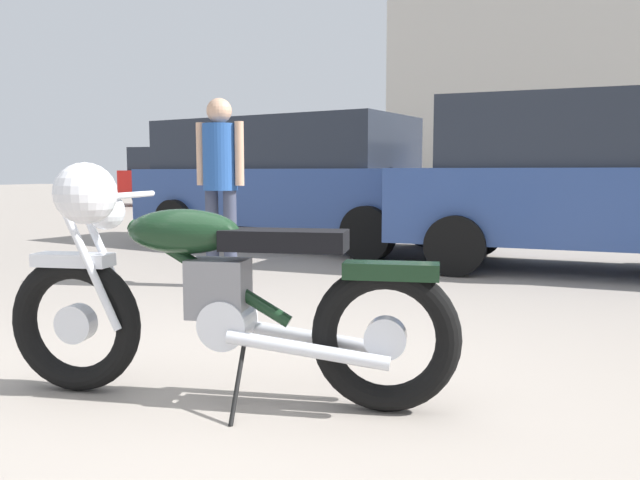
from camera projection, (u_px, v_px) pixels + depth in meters
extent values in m
plane|color=gray|center=(227.00, 416.00, 2.67)|extent=(80.00, 80.00, 0.00)
torus|color=black|center=(76.00, 324.00, 2.96)|extent=(0.65, 0.22, 0.64)
cylinder|color=silver|center=(76.00, 324.00, 2.96)|extent=(0.19, 0.11, 0.18)
torus|color=black|center=(386.00, 338.00, 2.70)|extent=(0.65, 0.22, 0.64)
cylinder|color=silver|center=(386.00, 338.00, 2.70)|extent=(0.19, 0.11, 0.18)
cube|color=silver|center=(73.00, 260.00, 2.93)|extent=(0.38, 0.19, 0.06)
cube|color=black|center=(391.00, 271.00, 2.67)|extent=(0.42, 0.20, 0.07)
cylinder|color=silver|center=(90.00, 266.00, 2.83)|extent=(0.29, 0.09, 0.58)
cylinder|color=silver|center=(107.00, 262.00, 2.98)|extent=(0.29, 0.09, 0.58)
sphere|color=silver|center=(106.00, 211.00, 2.87)|extent=(0.17, 0.17, 0.17)
cylinder|color=silver|center=(122.00, 196.00, 2.85)|extent=(0.14, 0.62, 0.03)
sphere|color=silver|center=(85.00, 193.00, 2.55)|extent=(0.25, 0.25, 0.25)
cylinder|color=black|center=(209.00, 273.00, 2.81)|extent=(0.75, 0.19, 0.47)
ellipsoid|color=black|center=(183.00, 231.00, 2.82)|extent=(0.55, 0.31, 0.20)
cube|color=black|center=(284.00, 240.00, 2.74)|extent=(0.57, 0.29, 0.09)
cube|color=slate|center=(219.00, 288.00, 2.81)|extent=(0.29, 0.22, 0.26)
cylinder|color=silver|center=(228.00, 322.00, 2.82)|extent=(0.25, 0.24, 0.22)
cylinder|color=silver|center=(307.00, 350.00, 2.66)|extent=(0.70, 0.18, 0.14)
cylinder|color=silver|center=(316.00, 338.00, 2.86)|extent=(0.70, 0.18, 0.14)
cylinder|color=black|center=(238.00, 379.00, 2.66)|extent=(0.06, 0.24, 0.33)
cylinder|color=#383D51|center=(212.00, 239.00, 5.67)|extent=(0.12, 0.12, 0.86)
cylinder|color=#383D51|center=(230.00, 239.00, 5.61)|extent=(0.12, 0.12, 0.86)
cylinder|color=#234C93|center=(220.00, 157.00, 5.57)|extent=(0.30, 0.30, 0.58)
cylinder|color=tan|center=(201.00, 154.00, 5.63)|extent=(0.08, 0.08, 0.55)
cylinder|color=tan|center=(239.00, 154.00, 5.50)|extent=(0.08, 0.08, 0.55)
sphere|color=tan|center=(219.00, 111.00, 5.52)|extent=(0.22, 0.22, 0.22)
cylinder|color=black|center=(478.00, 231.00, 7.76)|extent=(0.60, 0.20, 0.60)
cylinder|color=black|center=(455.00, 246.00, 6.24)|extent=(0.60, 0.20, 0.60)
cube|color=#2D4784|center=(588.00, 205.00, 6.52)|extent=(3.93, 1.71, 0.76)
cube|color=#232833|center=(565.00, 133.00, 6.53)|extent=(2.43, 1.56, 0.72)
cylinder|color=black|center=(261.00, 195.00, 19.38)|extent=(0.65, 0.26, 0.64)
cylinder|color=black|center=(238.00, 197.00, 17.70)|extent=(0.65, 0.26, 0.64)
cylinder|color=black|center=(173.00, 194.00, 20.21)|extent=(0.65, 0.26, 0.64)
cylinder|color=black|center=(143.00, 196.00, 18.53)|extent=(0.65, 0.26, 0.64)
cube|color=red|center=(203.00, 183.00, 18.91)|extent=(4.82, 2.12, 0.74)
cube|color=#232833|center=(194.00, 159.00, 18.92)|extent=(3.61, 1.87, 0.68)
cylinder|color=black|center=(427.00, 223.00, 8.75)|extent=(0.67, 0.33, 0.64)
cylinder|color=black|center=(368.00, 234.00, 7.26)|extent=(0.67, 0.33, 0.64)
cylinder|color=black|center=(253.00, 215.00, 10.32)|extent=(0.67, 0.33, 0.64)
cylinder|color=black|center=(176.00, 223.00, 8.83)|extent=(0.67, 0.33, 0.64)
cube|color=#2D4784|center=(301.00, 196.00, 8.75)|extent=(4.95, 2.62, 0.74)
cube|color=#232833|center=(282.00, 144.00, 8.83)|extent=(3.74, 2.24, 0.68)
cylinder|color=black|center=(451.00, 200.00, 16.58)|extent=(0.60, 0.19, 0.60)
cylinder|color=black|center=(460.00, 197.00, 18.11)|extent=(0.60, 0.19, 0.60)
cylinder|color=black|center=(549.00, 201.00, 15.75)|extent=(0.60, 0.19, 0.60)
cylinder|color=black|center=(549.00, 198.00, 17.28)|extent=(0.60, 0.19, 0.60)
cube|color=#ADB2BC|center=(502.00, 185.00, 16.89)|extent=(3.91, 1.67, 0.76)
cube|color=#232833|center=(512.00, 157.00, 16.72)|extent=(2.41, 1.54, 0.72)
cube|color=beige|center=(630.00, 85.00, 32.35)|extent=(22.97, 12.85, 10.81)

